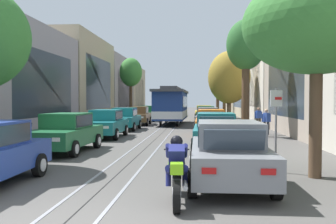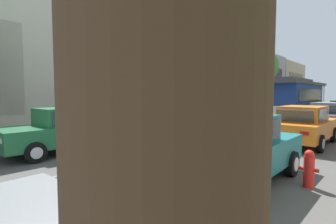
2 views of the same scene
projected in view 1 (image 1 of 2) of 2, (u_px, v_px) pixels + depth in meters
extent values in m
plane|color=#4C4947|center=(171.00, 125.00, 31.33)|extent=(160.26, 160.26, 0.00)
cube|color=gray|center=(169.00, 122.00, 35.77)|extent=(0.08, 72.10, 0.01)
cube|color=gray|center=(180.00, 122.00, 35.68)|extent=(0.08, 72.10, 0.01)
cube|color=black|center=(174.00, 122.00, 35.72)|extent=(0.03, 72.10, 0.01)
cube|color=gray|center=(14.00, 79.00, 23.63)|extent=(4.49, 12.52, 7.07)
cube|color=#2D3842|center=(47.00, 84.00, 23.46)|extent=(0.04, 8.97, 4.24)
cube|color=tan|center=(72.00, 80.00, 36.44)|extent=(5.83, 12.52, 8.49)
cube|color=#2D3842|center=(100.00, 84.00, 36.22)|extent=(0.04, 8.97, 5.09)
cube|color=gray|center=(110.00, 87.00, 49.15)|extent=(4.14, 12.52, 8.05)
cube|color=#2D3842|center=(125.00, 90.00, 49.00)|extent=(0.04, 8.97, 4.83)
cube|color=tan|center=(124.00, 90.00, 61.98)|extent=(5.45, 12.52, 7.84)
cube|color=#2D3842|center=(140.00, 92.00, 61.77)|extent=(0.04, 8.97, 4.71)
cube|color=gray|center=(332.00, 74.00, 21.98)|extent=(5.93, 12.52, 7.47)
cube|color=#2D3842|center=(283.00, 80.00, 22.23)|extent=(0.04, 8.97, 4.48)
cube|color=beige|center=(281.00, 70.00, 34.73)|extent=(5.56, 12.52, 10.20)
cube|color=#2D3842|center=(252.00, 75.00, 34.97)|extent=(0.04, 8.97, 6.12)
cube|color=tan|center=(253.00, 86.00, 47.59)|extent=(4.29, 12.52, 8.15)
cube|color=#2D3842|center=(237.00, 89.00, 47.77)|extent=(0.04, 8.97, 4.89)
cube|color=tan|center=(243.00, 94.00, 60.37)|extent=(4.74, 12.52, 6.37)
cube|color=#2D3842|center=(229.00, 96.00, 60.57)|extent=(0.04, 8.97, 3.82)
cube|color=#2D3842|center=(8.00, 131.00, 9.89)|extent=(1.30, 0.22, 0.45)
cube|color=#2D3842|center=(13.00, 134.00, 8.66)|extent=(0.05, 1.81, 0.47)
cube|color=#B21414|center=(41.00, 146.00, 10.69)|extent=(0.28, 0.04, 0.12)
cube|color=#B21414|center=(4.00, 145.00, 10.77)|extent=(0.28, 0.04, 0.12)
cylinder|color=black|center=(39.00, 165.00, 9.86)|extent=(0.21, 0.64, 0.64)
cylinder|color=silver|center=(43.00, 165.00, 9.85)|extent=(0.02, 0.35, 0.35)
cube|color=#1E6038|center=(66.00, 136.00, 14.56)|extent=(1.97, 4.37, 0.66)
cube|color=#1E6038|center=(67.00, 120.00, 14.69)|extent=(1.56, 2.12, 0.60)
cube|color=#2D3842|center=(58.00, 122.00, 13.86)|extent=(1.34, 0.27, 0.47)
cube|color=#2D3842|center=(78.00, 119.00, 15.86)|extent=(1.30, 0.25, 0.45)
cube|color=#2D3842|center=(85.00, 121.00, 14.60)|extent=(0.10, 1.81, 0.47)
cube|color=#2D3842|center=(50.00, 120.00, 14.78)|extent=(0.10, 1.81, 0.47)
cube|color=white|center=(56.00, 140.00, 12.35)|extent=(0.28, 0.05, 0.14)
cube|color=#B21414|center=(96.00, 130.00, 16.63)|extent=(0.28, 0.05, 0.12)
cube|color=white|center=(25.00, 139.00, 12.48)|extent=(0.28, 0.05, 0.14)
cube|color=#B21414|center=(73.00, 129.00, 16.77)|extent=(0.28, 0.05, 0.12)
cylinder|color=black|center=(74.00, 149.00, 13.14)|extent=(0.22, 0.65, 0.64)
cylinder|color=silver|center=(77.00, 149.00, 13.13)|extent=(0.03, 0.35, 0.35)
cylinder|color=black|center=(29.00, 148.00, 13.35)|extent=(0.22, 0.65, 0.64)
cylinder|color=silver|center=(26.00, 148.00, 13.37)|extent=(0.03, 0.35, 0.35)
cylinder|color=black|center=(97.00, 141.00, 15.79)|extent=(0.22, 0.65, 0.64)
cylinder|color=silver|center=(100.00, 141.00, 15.77)|extent=(0.03, 0.35, 0.35)
cylinder|color=black|center=(59.00, 140.00, 16.00)|extent=(0.22, 0.65, 0.64)
cylinder|color=silver|center=(57.00, 140.00, 16.01)|extent=(0.03, 0.35, 0.35)
cube|color=#196B70|center=(106.00, 126.00, 20.27)|extent=(1.85, 4.32, 0.66)
cube|color=#196B70|center=(106.00, 115.00, 20.40)|extent=(1.50, 2.08, 0.60)
cube|color=#2D3842|center=(102.00, 116.00, 19.57)|extent=(1.33, 0.24, 0.47)
cube|color=#2D3842|center=(111.00, 114.00, 21.58)|extent=(1.30, 0.21, 0.45)
cube|color=#2D3842|center=(119.00, 115.00, 20.35)|extent=(0.05, 1.81, 0.47)
cube|color=#2D3842|center=(93.00, 115.00, 20.45)|extent=(0.05, 1.81, 0.47)
cube|color=white|center=(106.00, 127.00, 18.08)|extent=(0.28, 0.04, 0.14)
cube|color=#B21414|center=(123.00, 122.00, 22.38)|extent=(0.28, 0.04, 0.12)
cube|color=white|center=(84.00, 127.00, 18.15)|extent=(0.28, 0.04, 0.14)
cube|color=#B21414|center=(105.00, 122.00, 22.46)|extent=(0.28, 0.04, 0.12)
cylinder|color=black|center=(116.00, 134.00, 18.89)|extent=(0.21, 0.64, 0.64)
cylinder|color=silver|center=(118.00, 134.00, 18.88)|extent=(0.02, 0.35, 0.35)
cylinder|color=black|center=(83.00, 134.00, 19.02)|extent=(0.21, 0.64, 0.64)
cylinder|color=silver|center=(81.00, 134.00, 19.02)|extent=(0.02, 0.35, 0.35)
cylinder|color=black|center=(125.00, 130.00, 21.55)|extent=(0.21, 0.64, 0.64)
cylinder|color=silver|center=(127.00, 130.00, 21.54)|extent=(0.02, 0.35, 0.35)
cylinder|color=black|center=(97.00, 130.00, 21.67)|extent=(0.21, 0.64, 0.64)
cylinder|color=silver|center=(95.00, 130.00, 21.68)|extent=(0.02, 0.35, 0.35)
cube|color=#196B70|center=(124.00, 121.00, 25.66)|extent=(1.84, 4.32, 0.66)
cube|color=#196B70|center=(125.00, 112.00, 25.79)|extent=(1.49, 2.08, 0.60)
cube|color=#2D3842|center=(122.00, 113.00, 24.95)|extent=(1.33, 0.23, 0.47)
cube|color=#2D3842|center=(128.00, 112.00, 26.97)|extent=(1.30, 0.21, 0.45)
cube|color=#2D3842|center=(135.00, 112.00, 25.73)|extent=(0.05, 1.81, 0.47)
cube|color=#2D3842|center=(115.00, 112.00, 25.84)|extent=(0.05, 1.81, 0.47)
cube|color=white|center=(126.00, 121.00, 23.46)|extent=(0.28, 0.04, 0.14)
cube|color=#B21414|center=(137.00, 118.00, 27.77)|extent=(0.28, 0.04, 0.12)
cube|color=white|center=(110.00, 121.00, 23.54)|extent=(0.28, 0.04, 0.14)
cube|color=#B21414|center=(123.00, 118.00, 27.85)|extent=(0.28, 0.04, 0.12)
cylinder|color=black|center=(133.00, 127.00, 24.28)|extent=(0.21, 0.64, 0.64)
cylinder|color=silver|center=(135.00, 127.00, 24.27)|extent=(0.02, 0.35, 0.35)
cylinder|color=black|center=(108.00, 127.00, 24.40)|extent=(0.21, 0.64, 0.64)
cylinder|color=silver|center=(106.00, 127.00, 24.41)|extent=(0.02, 0.35, 0.35)
cylinder|color=black|center=(139.00, 124.00, 26.93)|extent=(0.21, 0.64, 0.64)
cylinder|color=silver|center=(141.00, 124.00, 26.93)|extent=(0.02, 0.35, 0.35)
cylinder|color=black|center=(116.00, 124.00, 27.06)|extent=(0.21, 0.64, 0.64)
cylinder|color=silver|center=(115.00, 124.00, 27.07)|extent=(0.02, 0.35, 0.35)
cube|color=brown|center=(138.00, 117.00, 31.16)|extent=(1.95, 4.36, 0.66)
cube|color=brown|center=(139.00, 110.00, 31.29)|extent=(1.55, 2.11, 0.60)
cube|color=#2D3842|center=(137.00, 110.00, 30.45)|extent=(1.34, 0.27, 0.47)
cube|color=#2D3842|center=(140.00, 110.00, 32.47)|extent=(1.30, 0.24, 0.45)
cube|color=#2D3842|center=(147.00, 110.00, 31.25)|extent=(0.09, 1.81, 0.47)
cube|color=#2D3842|center=(130.00, 110.00, 31.32)|extent=(0.09, 1.81, 0.47)
cube|color=white|center=(142.00, 117.00, 28.97)|extent=(0.28, 0.05, 0.14)
cube|color=#B21414|center=(147.00, 115.00, 33.29)|extent=(0.28, 0.05, 0.12)
cube|color=white|center=(128.00, 117.00, 29.03)|extent=(0.28, 0.05, 0.14)
cube|color=#B21414|center=(135.00, 115.00, 33.34)|extent=(0.28, 0.05, 0.12)
cylinder|color=black|center=(147.00, 122.00, 29.80)|extent=(0.22, 0.65, 0.64)
cylinder|color=silver|center=(148.00, 122.00, 29.79)|extent=(0.03, 0.35, 0.35)
cylinder|color=black|center=(126.00, 122.00, 29.88)|extent=(0.22, 0.65, 0.64)
cylinder|color=silver|center=(125.00, 122.00, 29.88)|extent=(0.03, 0.35, 0.35)
cylinder|color=black|center=(150.00, 120.00, 32.46)|extent=(0.22, 0.65, 0.64)
cylinder|color=silver|center=(151.00, 120.00, 32.45)|extent=(0.03, 0.35, 0.35)
cylinder|color=black|center=(131.00, 120.00, 32.54)|extent=(0.22, 0.65, 0.64)
cylinder|color=silver|center=(129.00, 120.00, 32.55)|extent=(0.03, 0.35, 0.35)
cube|color=#1E6038|center=(146.00, 115.00, 36.84)|extent=(1.95, 4.36, 0.66)
cube|color=#1E6038|center=(146.00, 109.00, 36.97)|extent=(1.55, 2.12, 0.60)
cube|color=#2D3842|center=(146.00, 109.00, 36.13)|extent=(1.34, 0.27, 0.47)
cube|color=#2D3842|center=(148.00, 109.00, 38.15)|extent=(1.30, 0.24, 0.45)
cube|color=#2D3842|center=(154.00, 109.00, 36.93)|extent=(0.09, 1.81, 0.47)
cube|color=#2D3842|center=(139.00, 109.00, 37.00)|extent=(0.09, 1.81, 0.47)
cube|color=white|center=(150.00, 115.00, 34.65)|extent=(0.28, 0.05, 0.14)
cube|color=#B21414|center=(154.00, 113.00, 38.97)|extent=(0.28, 0.05, 0.12)
cube|color=white|center=(138.00, 115.00, 34.70)|extent=(0.28, 0.05, 0.14)
cube|color=#B21414|center=(143.00, 113.00, 39.02)|extent=(0.28, 0.05, 0.12)
cylinder|color=black|center=(154.00, 119.00, 35.48)|extent=(0.22, 0.65, 0.64)
cylinder|color=silver|center=(155.00, 119.00, 35.47)|extent=(0.03, 0.35, 0.35)
cylinder|color=black|center=(136.00, 119.00, 35.56)|extent=(0.22, 0.65, 0.64)
cylinder|color=silver|center=(135.00, 119.00, 35.56)|extent=(0.03, 0.35, 0.35)
cylinder|color=black|center=(156.00, 117.00, 38.14)|extent=(0.22, 0.65, 0.64)
cylinder|color=silver|center=(157.00, 117.00, 38.13)|extent=(0.03, 0.35, 0.35)
cylinder|color=black|center=(139.00, 117.00, 38.22)|extent=(0.22, 0.65, 0.64)
cylinder|color=silver|center=(138.00, 117.00, 38.22)|extent=(0.03, 0.35, 0.35)
cube|color=slate|center=(228.00, 158.00, 8.96)|extent=(1.80, 4.30, 0.66)
cube|color=slate|center=(229.00, 134.00, 8.79)|extent=(1.48, 2.07, 0.60)
cube|color=#2D3842|center=(226.00, 132.00, 9.62)|extent=(1.33, 0.22, 0.47)
cube|color=#2D3842|center=(234.00, 140.00, 7.61)|extent=(1.30, 0.20, 0.45)
cube|color=#2D3842|center=(199.00, 134.00, 8.85)|extent=(0.03, 1.81, 0.47)
cube|color=#2D3842|center=(260.00, 134.00, 8.73)|extent=(0.03, 1.81, 0.47)
cube|color=white|center=(204.00, 144.00, 11.15)|extent=(0.28, 0.04, 0.14)
cube|color=#B21414|center=(209.00, 171.00, 6.85)|extent=(0.28, 0.04, 0.12)
cube|color=white|center=(241.00, 144.00, 11.06)|extent=(0.28, 0.04, 0.14)
cube|color=#B21414|center=(268.00, 172.00, 6.76)|extent=(0.28, 0.04, 0.12)
cylinder|color=black|center=(194.00, 162.00, 10.37)|extent=(0.20, 0.64, 0.64)
cylinder|color=silver|center=(190.00, 162.00, 10.37)|extent=(0.02, 0.35, 0.35)
cylinder|color=black|center=(255.00, 163.00, 10.22)|extent=(0.20, 0.64, 0.64)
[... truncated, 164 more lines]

